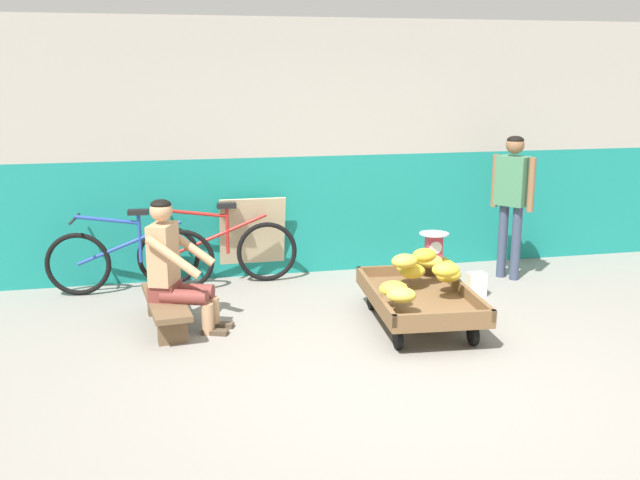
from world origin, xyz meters
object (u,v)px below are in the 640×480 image
object	(u,v)px
banana_cart	(419,300)
sign_board	(252,238)
low_bench	(166,306)
bicycle_near_left	(130,259)
customer_adult	(512,191)
weighing_scale	(434,246)
plastic_crate	(433,275)
vendor_seated	(174,266)
bicycle_far_left	(218,251)
shopping_bag	(476,284)

from	to	relation	value
banana_cart	sign_board	size ratio (longest dim) A/B	1.70
sign_board	banana_cart	bearing A→B (deg)	-56.85
low_bench	bicycle_near_left	bearing A→B (deg)	106.03
customer_adult	weighing_scale	bearing A→B (deg)	-167.41
low_bench	weighing_scale	world-z (taller)	weighing_scale
low_bench	weighing_scale	bearing A→B (deg)	11.87
plastic_crate	customer_adult	size ratio (longest dim) A/B	0.24
vendor_seated	bicycle_far_left	xyz separation A→B (m)	(0.48, 1.29, -0.21)
low_bench	vendor_seated	size ratio (longest dim) A/B	0.99
bicycle_near_left	bicycle_far_left	bearing A→B (deg)	9.33
shopping_bag	low_bench	bearing A→B (deg)	-175.17
vendor_seated	plastic_crate	size ratio (longest dim) A/B	3.17
customer_adult	bicycle_far_left	bearing A→B (deg)	170.99
low_bench	customer_adult	world-z (taller)	customer_adult
plastic_crate	shopping_bag	distance (m)	0.46
banana_cart	plastic_crate	xyz separation A→B (m)	(0.52, 1.00, -0.09)
plastic_crate	bicycle_far_left	world-z (taller)	bicycle_far_left
low_bench	vendor_seated	world-z (taller)	vendor_seated
low_bench	weighing_scale	size ratio (longest dim) A/B	3.75
plastic_crate	bicycle_far_left	distance (m)	2.24
shopping_bag	weighing_scale	bearing A→B (deg)	137.75
bicycle_near_left	customer_adult	xyz separation A→B (m)	(3.95, -0.34, 0.60)
low_bench	bicycle_far_left	bearing A→B (deg)	65.90
low_bench	shopping_bag	xyz separation A→B (m)	(3.02, 0.26, -0.08)
weighing_scale	bicycle_far_left	distance (m)	2.23
vendor_seated	sign_board	world-z (taller)	vendor_seated
bicycle_far_left	customer_adult	world-z (taller)	customer_adult
plastic_crate	bicycle_near_left	xyz separation A→B (m)	(-3.00, 0.55, 0.20)
plastic_crate	sign_board	xyz separation A→B (m)	(-1.73, 0.86, 0.29)
low_bench	bicycle_near_left	distance (m)	1.17
vendor_seated	shopping_bag	size ratio (longest dim) A/B	4.75
low_bench	customer_adult	size ratio (longest dim) A/B	0.74
sign_board	customer_adult	world-z (taller)	customer_adult
weighing_scale	bicycle_far_left	xyz separation A→B (m)	(-2.12, 0.70, -0.10)
low_bench	plastic_crate	world-z (taller)	plastic_crate
banana_cart	weighing_scale	bearing A→B (deg)	62.44
low_bench	banana_cart	bearing A→B (deg)	-11.30
vendor_seated	customer_adult	size ratio (longest dim) A/B	0.75
customer_adult	shopping_bag	distance (m)	1.15
plastic_crate	sign_board	size ratio (longest dim) A/B	0.41
bicycle_far_left	sign_board	size ratio (longest dim) A/B	1.88
banana_cart	bicycle_far_left	xyz separation A→B (m)	(-1.60, 1.69, 0.11)
low_bench	bicycle_far_left	world-z (taller)	bicycle_far_left
vendor_seated	shopping_bag	world-z (taller)	vendor_seated
plastic_crate	shopping_bag	bearing A→B (deg)	-42.35
banana_cart	vendor_seated	bearing A→B (deg)	169.11
bicycle_near_left	sign_board	size ratio (longest dim) A/B	1.88
bicycle_near_left	shopping_bag	world-z (taller)	bicycle_near_left
sign_board	customer_adult	xyz separation A→B (m)	(2.68, -0.65, 0.51)
banana_cart	sign_board	xyz separation A→B (m)	(-1.21, 1.86, 0.20)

